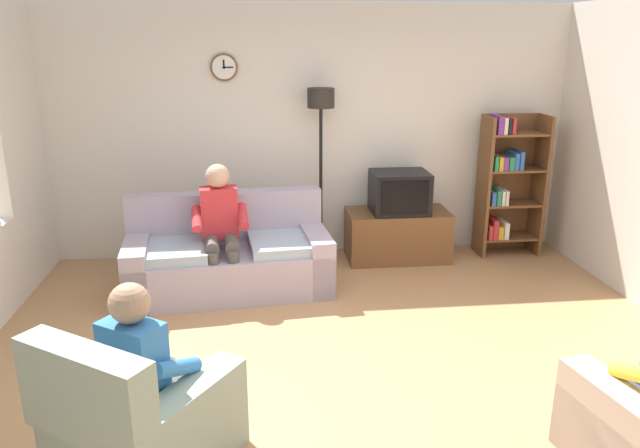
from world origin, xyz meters
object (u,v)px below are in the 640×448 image
Objects in this scene: tv_stand at (397,235)px; armchair_near_window at (141,421)px; person_on_couch at (220,224)px; bookshelf at (507,183)px; floor_lamp at (321,127)px; person_in_left_armchair at (148,364)px; couch at (229,259)px; tv at (400,192)px.

armchair_near_window is at bearing -124.92° from tv_stand.
bookshelf is at bearing 15.31° from person_on_couch.
armchair_near_window is at bearing -112.84° from floor_lamp.
person_in_left_armchair is at bearing -112.52° from floor_lamp.
person_on_couch is (-1.03, -0.87, -0.75)m from floor_lamp.
floor_lamp is (-0.83, 0.10, 1.18)m from tv_stand.
floor_lamp is at bearing 38.16° from couch.
couch is 1.07× the size of floor_lamp.
bookshelf is at bearing 3.31° from tv_stand.
tv reaches higher than couch.
couch is at bearing -166.35° from bookshelf.
couch is at bearing 62.77° from person_on_couch.
tv_stand is 1.45m from floor_lamp.
armchair_near_window is (-1.37, -3.26, -1.16)m from floor_lamp.
person_on_couch is (-1.86, -0.78, 0.43)m from tv_stand.
armchair_near_window is 2.45m from person_on_couch.
person_on_couch reaches higher than tv.
couch is at bearing 81.82° from person_in_left_armchair.
couch is 3.29× the size of tv.
tv_stand is 0.59× the size of floor_lamp.
couch and armchair_near_window have the same top height.
couch is 1.59× the size of person_on_couch.
person_on_couch is at bearing -139.67° from floor_lamp.
couch reaches higher than tv_stand.
person_in_left_armchair is at bearing -124.92° from tv_stand.
bookshelf is at bearing 43.26° from armchair_near_window.
person_on_couch is (-0.06, -0.11, 0.39)m from couch.
floor_lamp is (-2.06, 0.03, 0.64)m from bookshelf.
floor_lamp reaches higher than couch.
couch is at bearing -160.46° from tv.
floor_lamp is 1.65× the size of person_in_left_armchair.
person_in_left_armchair is at bearing -136.96° from bookshelf.
armchair_near_window is (-2.21, -3.16, 0.02)m from tv_stand.
tv reaches higher than tv_stand.
person_on_couch is at bearing 82.81° from person_in_left_armchair.
floor_lamp is at bearing 173.24° from tv_stand.
armchair_near_window is at bearing -99.09° from couch.
person_on_couch is at bearing -158.05° from tv.
tv is 0.54× the size of person_in_left_armchair.
person_on_couch is at bearing -164.69° from bookshelf.
bookshelf reaches higher than couch.
person_in_left_armchair reaches higher than tv_stand.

